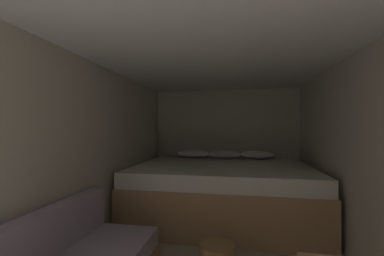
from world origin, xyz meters
The scene contains 5 objects.
wall_back centered at (0.00, 4.60, 1.02)m, with size 2.74×0.05×2.05m, color beige.
wall_left centered at (-1.34, 2.08, 1.02)m, with size 0.05×4.99×2.05m, color beige.
wall_right centered at (1.34, 2.08, 1.02)m, with size 0.05×4.99×2.05m, color beige.
ceiling_slab centered at (0.00, 2.08, 2.07)m, with size 2.74×4.99×0.05m, color white.
bed centered at (0.00, 3.60, 0.40)m, with size 2.52×1.88×0.94m.
Camera 1 is at (0.21, -0.08, 1.33)m, focal length 23.02 mm.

